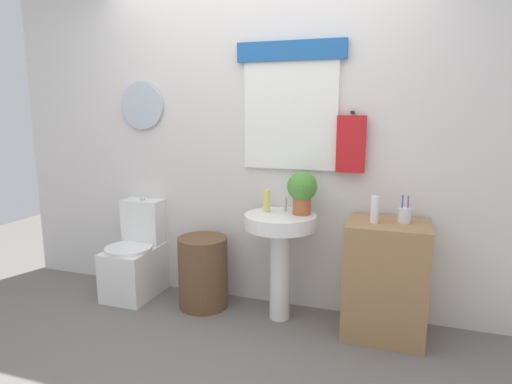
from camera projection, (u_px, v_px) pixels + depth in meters
ground_plane at (199, 375)px, 2.58m from camera, size 8.00×8.00×0.00m
back_wall at (261, 139)px, 3.40m from camera, size 4.40×0.18×2.60m
toilet at (136, 259)px, 3.67m from camera, size 0.38×0.51×0.80m
laundry_hamper at (203, 272)px, 3.44m from camera, size 0.38×0.38×0.56m
pedestal_sink at (280, 241)px, 3.18m from camera, size 0.52×0.52×0.79m
faucet at (285, 204)px, 3.24m from camera, size 0.03×0.03×0.10m
wooden_cabinet at (386, 279)px, 2.98m from camera, size 0.54×0.44×0.79m
soap_bottle at (267, 201)px, 3.21m from camera, size 0.05×0.05×0.16m
potted_plant at (302, 190)px, 3.12m from camera, size 0.21×0.21×0.31m
lotion_bottle at (375, 210)px, 2.88m from camera, size 0.05×0.05×0.18m
toothbrush_cup at (404, 215)px, 2.88m from camera, size 0.08×0.08×0.19m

